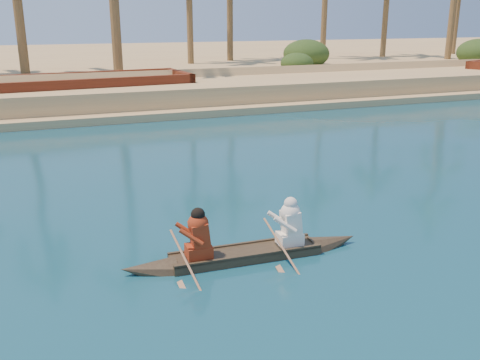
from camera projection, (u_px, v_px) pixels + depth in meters
name	position (u px, v px, depth m)	size (l,w,h in m)	color
sandy_embankment	(71.00, 67.00, 46.32)	(150.00, 51.00, 1.50)	tan
shrub_cluster	(90.00, 77.00, 32.41)	(100.00, 6.00, 2.40)	#1A3413
canoe	(245.00, 246.00, 10.74)	(5.02, 0.87, 1.38)	#3E3522
barge_mid	(71.00, 96.00, 28.01)	(12.77, 5.17, 2.08)	maroon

